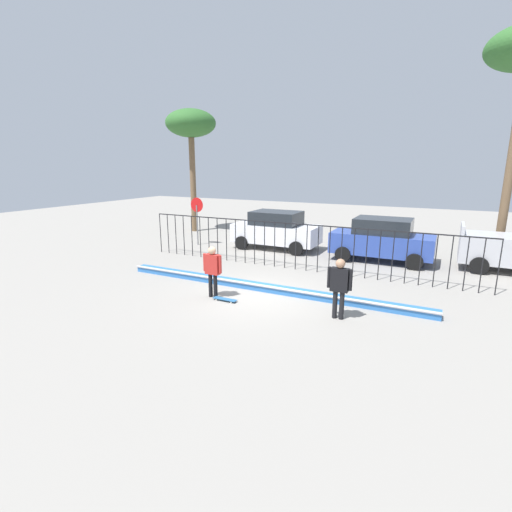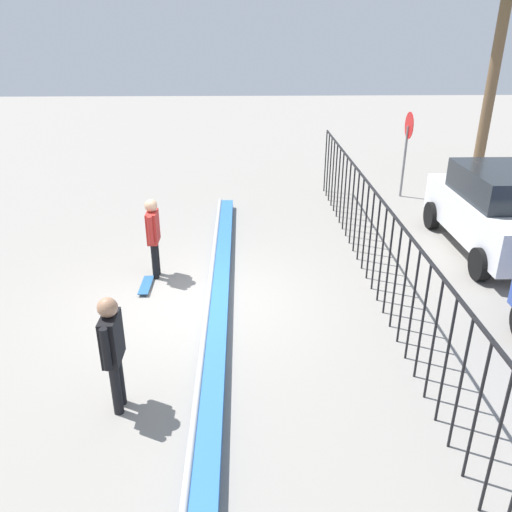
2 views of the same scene
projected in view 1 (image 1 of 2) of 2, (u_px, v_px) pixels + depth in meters
ground_plane at (257, 295)px, 12.51m from camera, size 60.00×60.00×0.00m
bowl_coping_ledge at (263, 287)px, 12.90m from camera, size 11.00×0.40×0.27m
perimeter_fence at (296, 242)px, 15.27m from camera, size 14.04×0.04×1.89m
skateboarder at (212, 267)px, 12.05m from camera, size 0.68×0.25×1.67m
skateboard at (225, 299)px, 11.92m from camera, size 0.80×0.20×0.07m
camera_operator at (339, 283)px, 10.34m from camera, size 0.69×0.26×1.71m
parked_car_white at (276, 230)px, 19.13m from camera, size 4.30×2.12×1.90m
parked_car_blue at (382, 239)px, 16.68m from camera, size 4.30×2.12×1.90m
stop_sign at (197, 214)px, 19.94m from camera, size 0.76×0.07×2.50m
palm_tree_short at (191, 126)px, 23.00m from camera, size 3.04×3.04×7.45m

